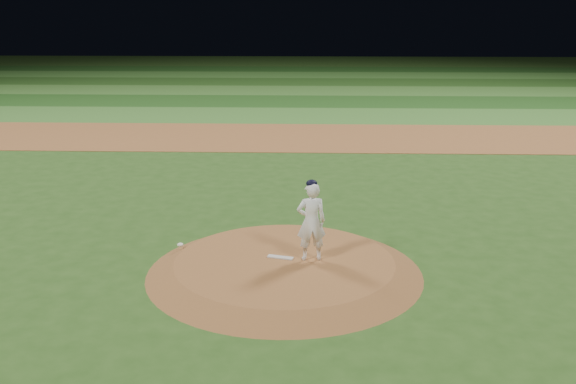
{
  "coord_description": "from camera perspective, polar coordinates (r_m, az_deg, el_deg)",
  "views": [
    {
      "loc": [
        0.49,
        -11.92,
        5.1
      ],
      "look_at": [
        0.0,
        2.0,
        1.1
      ],
      "focal_mm": 40.0,
      "sensor_mm": 36.0,
      "label": 1
    }
  ],
  "objects": [
    {
      "name": "ground",
      "position": [
        12.97,
        -0.31,
        -7.13
      ],
      "size": [
        120.0,
        120.0,
        0.0
      ],
      "primitive_type": "plane",
      "color": "#294E19",
      "rests_on": "ground"
    },
    {
      "name": "infield_dirt_band",
      "position": [
        26.42,
        0.92,
        4.91
      ],
      "size": [
        70.0,
        6.0,
        0.02
      ],
      "primitive_type": "cube",
      "color": "brown",
      "rests_on": "ground"
    },
    {
      "name": "outfield_stripe_0",
      "position": [
        31.83,
        1.11,
        6.82
      ],
      "size": [
        70.0,
        5.0,
        0.02
      ],
      "primitive_type": "cube",
      "color": "#397229",
      "rests_on": "ground"
    },
    {
      "name": "outfield_stripe_1",
      "position": [
        36.77,
        1.24,
        8.06
      ],
      "size": [
        70.0,
        5.0,
        0.02
      ],
      "primitive_type": "cube",
      "color": "#1E4C18",
      "rests_on": "ground"
    },
    {
      "name": "outfield_stripe_2",
      "position": [
        41.73,
        1.34,
        9.01
      ],
      "size": [
        70.0,
        5.0,
        0.02
      ],
      "primitive_type": "cube",
      "color": "#3A7028",
      "rests_on": "ground"
    },
    {
      "name": "outfield_stripe_3",
      "position": [
        46.7,
        1.42,
        9.76
      ],
      "size": [
        70.0,
        5.0,
        0.02
      ],
      "primitive_type": "cube",
      "color": "#224B18",
      "rests_on": "ground"
    },
    {
      "name": "outfield_stripe_4",
      "position": [
        51.67,
        1.48,
        10.36
      ],
      "size": [
        70.0,
        5.0,
        0.02
      ],
      "primitive_type": "cube",
      "color": "#376F28",
      "rests_on": "ground"
    },
    {
      "name": "outfield_stripe_5",
      "position": [
        56.65,
        1.53,
        10.86
      ],
      "size": [
        70.0,
        5.0,
        0.02
      ],
      "primitive_type": "cube",
      "color": "#1C4817",
      "rests_on": "ground"
    },
    {
      "name": "pitchers_mound",
      "position": [
        12.92,
        -0.31,
        -6.62
      ],
      "size": [
        5.5,
        5.5,
        0.25
      ],
      "primitive_type": "cone",
      "color": "brown",
      "rests_on": "ground"
    },
    {
      "name": "pitching_rubber",
      "position": [
        13.0,
        -0.69,
        -5.82
      ],
      "size": [
        0.54,
        0.27,
        0.03
      ],
      "primitive_type": "cube",
      "rotation": [
        0.0,
        0.0,
        -0.27
      ],
      "color": "silver",
      "rests_on": "pitchers_mound"
    },
    {
      "name": "rosin_bag",
      "position": [
        13.79,
        -9.56,
        -4.64
      ],
      "size": [
        0.13,
        0.13,
        0.07
      ],
      "primitive_type": "ellipsoid",
      "color": "white",
      "rests_on": "pitchers_mound"
    },
    {
      "name": "pitcher_on_mound",
      "position": [
        12.66,
        2.08,
        -2.57
      ],
      "size": [
        0.63,
        0.47,
        1.65
      ],
      "color": "white",
      "rests_on": "pitchers_mound"
    }
  ]
}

